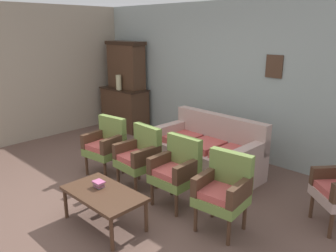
% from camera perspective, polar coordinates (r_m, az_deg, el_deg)
% --- Properties ---
extents(ground_plane, '(7.68, 7.68, 0.00)m').
position_cam_1_polar(ground_plane, '(4.72, -9.45, -12.10)').
color(ground_plane, brown).
extents(wall_back_with_decor, '(6.40, 0.09, 2.70)m').
position_cam_1_polar(wall_back_with_decor, '(6.14, 10.10, 7.87)').
color(wall_back_with_decor, '#939E99').
rests_on(wall_back_with_decor, ground).
extents(wall_left_side, '(0.06, 5.20, 2.70)m').
position_cam_1_polar(wall_left_side, '(7.09, -26.03, 7.60)').
color(wall_left_side, gray).
rests_on(wall_left_side, ground).
extents(side_cabinet, '(1.16, 0.55, 0.93)m').
position_cam_1_polar(side_cabinet, '(7.71, -7.40, 3.00)').
color(side_cabinet, '#472D1E').
rests_on(side_cabinet, ground).
extents(cabinet_upper_hutch, '(0.99, 0.38, 1.03)m').
position_cam_1_polar(cabinet_upper_hutch, '(7.59, -7.20, 10.35)').
color(cabinet_upper_hutch, '#472D1E').
rests_on(cabinet_upper_hutch, side_cabinet).
extents(vase_on_cabinet, '(0.12, 0.12, 0.32)m').
position_cam_1_polar(vase_on_cabinet, '(7.44, -8.43, 7.39)').
color(vase_on_cabinet, '#C1B789').
rests_on(vase_on_cabinet, side_cabinet).
extents(floral_couch, '(1.75, 0.85, 0.90)m').
position_cam_1_polar(floral_couch, '(5.37, 6.95, -4.53)').
color(floral_couch, tan).
rests_on(floral_couch, ground).
extents(armchair_row_middle, '(0.57, 0.55, 0.90)m').
position_cam_1_polar(armchair_row_middle, '(5.31, -10.55, -2.95)').
color(armchair_row_middle, olive).
rests_on(armchair_row_middle, ground).
extents(armchair_near_cabinet, '(0.55, 0.52, 0.90)m').
position_cam_1_polar(armchair_near_cabinet, '(4.79, -4.90, -4.90)').
color(armchair_near_cabinet, olive).
rests_on(armchair_near_cabinet, ground).
extents(armchair_by_doorway, '(0.53, 0.50, 0.90)m').
position_cam_1_polar(armchair_by_doorway, '(4.32, 1.47, -7.30)').
color(armchair_by_doorway, olive).
rests_on(armchair_by_doorway, ground).
extents(armchair_near_couch_end, '(0.57, 0.54, 0.90)m').
position_cam_1_polar(armchair_near_couch_end, '(3.86, 9.48, -10.58)').
color(armchair_near_couch_end, olive).
rests_on(armchair_near_couch_end, ground).
extents(coffee_table, '(1.00, 0.56, 0.42)m').
position_cam_1_polar(coffee_table, '(4.01, -10.95, -11.58)').
color(coffee_table, '#472D1E').
rests_on(coffee_table, ground).
extents(book_stack_on_table, '(0.14, 0.11, 0.07)m').
position_cam_1_polar(book_stack_on_table, '(4.09, -11.74, -9.69)').
color(book_stack_on_table, '#A08DA3').
rests_on(book_stack_on_table, coffee_table).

